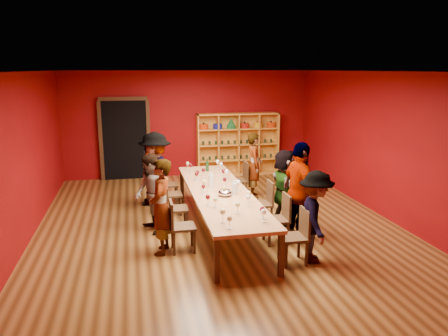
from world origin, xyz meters
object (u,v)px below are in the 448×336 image
(chair_person_left_3, at_px, (168,192))
(chair_person_right_1, at_px, (280,216))
(person_right_2, at_px, (284,187))
(spittoon_bowl, at_px, (225,193))
(tasting_table, at_px, (220,194))
(person_right_4, at_px, (254,165))
(person_left_3, at_px, (156,174))
(person_left_4, at_px, (150,171))
(chair_person_right_0, at_px, (298,233))
(chair_person_left_2, at_px, (173,206))
(person_left_1, at_px, (161,207))
(person_left_2, at_px, (151,194))
(chair_person_left_1, at_px, (178,223))
(chair_person_left_4, at_px, (165,182))
(person_right_0, at_px, (316,217))
(person_right_1, at_px, (300,193))
(shelving_unit, at_px, (237,141))
(wine_bottle, at_px, (207,166))
(chair_person_right_2, at_px, (265,201))

(chair_person_left_3, bearing_deg, chair_person_right_1, -47.34)
(person_right_2, bearing_deg, spittoon_bowl, 100.07)
(tasting_table, distance_m, person_right_4, 2.30)
(person_left_3, distance_m, person_left_4, 0.83)
(person_left_3, bearing_deg, chair_person_right_0, 41.71)
(chair_person_left_2, distance_m, person_right_2, 2.24)
(person_left_1, bearing_deg, person_right_2, 124.99)
(chair_person_left_2, bearing_deg, person_left_2, -180.00)
(tasting_table, distance_m, chair_person_left_3, 1.42)
(tasting_table, xyz_separation_m, person_right_2, (1.31, 0.02, 0.06))
(person_left_4, bearing_deg, person_left_2, 8.79)
(chair_person_left_1, height_order, chair_person_right_1, same)
(tasting_table, height_order, chair_person_right_0, chair_person_right_0)
(chair_person_left_4, bearing_deg, spittoon_bowl, -66.91)
(chair_person_left_3, xyz_separation_m, person_right_0, (2.11, -2.82, 0.25))
(chair_person_left_2, distance_m, person_right_1, 2.42)
(chair_person_left_4, relative_size, person_right_1, 0.49)
(shelving_unit, height_order, wine_bottle, shelving_unit)
(chair_person_right_0, xyz_separation_m, person_right_4, (0.33, 3.70, 0.29))
(spittoon_bowl, xyz_separation_m, wine_bottle, (0.02, 2.04, 0.05))
(person_left_2, bearing_deg, chair_person_right_0, 34.91)
(shelving_unit, relative_size, person_right_2, 1.59)
(chair_person_left_3, height_order, chair_person_right_0, same)
(person_left_2, bearing_deg, person_left_1, -8.44)
(person_left_1, height_order, person_left_2, person_left_1)
(shelving_unit, relative_size, chair_person_right_2, 2.70)
(chair_person_left_3, xyz_separation_m, person_left_4, (-0.33, 0.82, 0.27))
(chair_person_left_4, height_order, person_right_1, person_right_1)
(person_left_3, relative_size, wine_bottle, 5.89)
(chair_person_left_4, bearing_deg, chair_person_right_1, -56.90)
(chair_person_right_2, distance_m, spittoon_bowl, 1.00)
(chair_person_left_3, xyz_separation_m, spittoon_bowl, (0.94, -1.39, 0.32))
(wine_bottle, bearing_deg, spittoon_bowl, -90.56)
(chair_person_left_2, bearing_deg, chair_person_right_1, -28.49)
(person_left_1, height_order, person_right_1, person_right_1)
(person_left_3, xyz_separation_m, person_right_2, (2.47, -1.04, -0.13))
(person_right_2, xyz_separation_m, person_right_4, (-0.08, 1.92, 0.03))
(chair_person_left_1, relative_size, chair_person_left_4, 1.00)
(person_left_3, bearing_deg, chair_person_left_3, 95.49)
(person_left_3, xyz_separation_m, person_right_1, (2.42, -1.98, 0.02))
(chair_person_right_1, bearing_deg, chair_person_right_2, 90.00)
(person_left_1, height_order, chair_person_right_0, person_left_1)
(person_left_4, height_order, person_right_1, person_right_1)
(wine_bottle, bearing_deg, chair_person_right_1, -71.85)
(person_left_4, xyz_separation_m, chair_person_right_0, (2.15, -3.64, -0.27))
(person_right_4, bearing_deg, wine_bottle, 110.89)
(chair_person_left_2, bearing_deg, person_right_4, 40.95)
(chair_person_left_3, bearing_deg, tasting_table, -49.50)
(chair_person_left_1, xyz_separation_m, wine_bottle, (0.96, 2.63, 0.37))
(person_left_4, relative_size, chair_person_right_1, 1.73)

